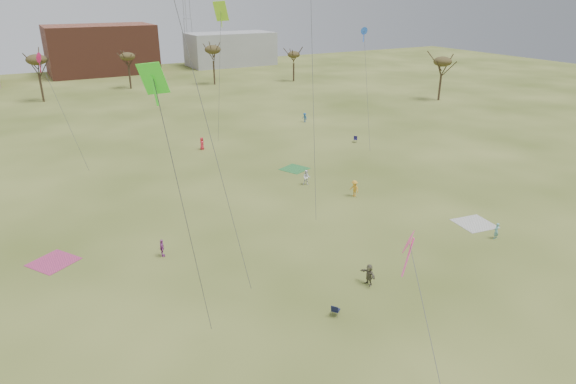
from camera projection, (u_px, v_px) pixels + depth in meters
ground at (382, 338)px, 30.90m from camera, size 260.00×260.00×0.00m
spectator_fore_c at (369, 275)px, 36.24m from camera, size 0.56×1.54×1.64m
flyer_mid_b at (354, 188)px, 51.87m from camera, size 0.85×1.24×1.76m
flyer_mid_c at (496, 231)px, 43.03m from camera, size 0.58×0.42×1.46m
spectator_mid_d at (162, 248)px, 40.12m from camera, size 0.51×0.93×1.50m
spectator_mid_e at (307, 178)px, 54.99m from camera, size 1.04×0.97×1.70m
flyer_far_b at (202, 143)px, 67.34m from camera, size 0.88×0.98×1.67m
flyer_far_c at (305, 117)px, 81.49m from camera, size 0.75×1.07×1.51m
blanket_cream at (474, 224)px, 46.03m from camera, size 3.55×3.55×0.03m
blanket_plum at (54, 262)px, 39.53m from camera, size 4.24×4.24×0.03m
blanket_olive at (295, 169)px, 60.20m from camera, size 3.71×3.71×0.03m
camp_chair_center at (335, 312)px, 32.92m from camera, size 0.74×0.73×0.87m
camp_chair_right at (355, 141)px, 70.70m from camera, size 0.73×0.74×0.87m
kites_aloft at (215, 50)px, 35.25m from camera, size 56.79×49.37×26.68m
tree_line at (96, 67)px, 91.17m from camera, size 117.44×49.32×8.91m
building_brick at (101, 49)px, 128.27m from camera, size 26.00×16.00×12.00m
building_grey at (231, 49)px, 142.95m from camera, size 24.00×12.00×9.00m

